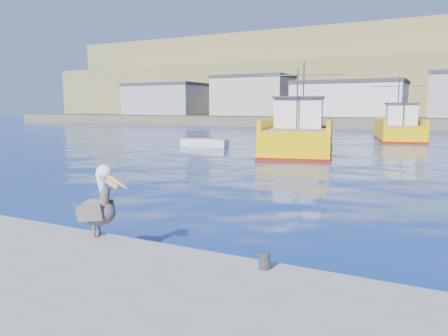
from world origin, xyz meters
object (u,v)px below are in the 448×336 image
at_px(trawler_yellow_a, 301,135).
at_px(pelican, 99,206).
at_px(skiff_left, 205,143).
at_px(trawler_yellow_b, 398,129).

relative_size(trawler_yellow_a, pelican, 9.10).
bearing_deg(pelican, trawler_yellow_a, 97.52).
bearing_deg(trawler_yellow_a, pelican, -82.48).
bearing_deg(skiff_left, pelican, -64.97).
bearing_deg(skiff_left, trawler_yellow_b, 49.83).
height_order(trawler_yellow_b, skiff_left, trawler_yellow_b).
relative_size(skiff_left, pelican, 2.53).
bearing_deg(trawler_yellow_b, pelican, -92.83).
distance_m(trawler_yellow_b, pelican, 40.85).
relative_size(trawler_yellow_a, skiff_left, 3.60).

